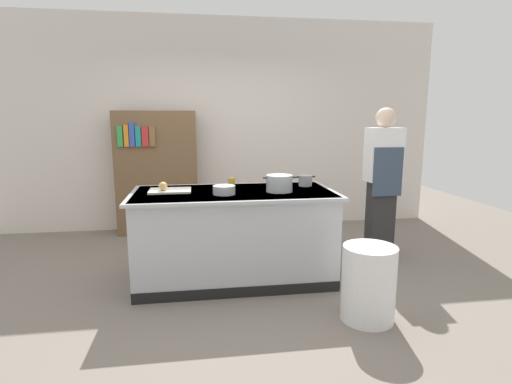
{
  "coord_description": "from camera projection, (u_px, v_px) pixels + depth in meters",
  "views": [
    {
      "loc": [
        -0.35,
        -3.83,
        1.61
      ],
      "look_at": [
        0.25,
        0.2,
        0.85
      ],
      "focal_mm": 28.08,
      "sensor_mm": 36.0,
      "label": 1
    }
  ],
  "objects": [
    {
      "name": "bookshelf",
      "position": [
        157.0,
        173.0,
        5.53
      ],
      "size": [
        1.1,
        0.31,
        1.7
      ],
      "color": "brown",
      "rests_on": "ground_plane"
    },
    {
      "name": "counter_island",
      "position": [
        234.0,
        234.0,
        3.99
      ],
      "size": [
        1.98,
        0.98,
        0.9
      ],
      "color": "#B7BABF",
      "rests_on": "ground_plane"
    },
    {
      "name": "stock_pot",
      "position": [
        279.0,
        183.0,
        3.88
      ],
      "size": [
        0.32,
        0.25,
        0.16
      ],
      "color": "#B7BABF",
      "rests_on": "counter_island"
    },
    {
      "name": "cutting_board",
      "position": [
        170.0,
        191.0,
        3.89
      ],
      "size": [
        0.4,
        0.28,
        0.02
      ],
      "primitive_type": "cube",
      "color": "silver",
      "rests_on": "counter_island"
    },
    {
      "name": "person_chef",
      "position": [
        382.0,
        180.0,
        4.54
      ],
      "size": [
        0.38,
        0.25,
        1.72
      ],
      "rotation": [
        0.0,
        0.0,
        1.41
      ],
      "color": "#2C2C2C",
      "rests_on": "ground_plane"
    },
    {
      "name": "juice_cup",
      "position": [
        231.0,
        183.0,
        4.12
      ],
      "size": [
        0.07,
        0.07,
        0.1
      ],
      "primitive_type": "cylinder",
      "color": "yellow",
      "rests_on": "counter_island"
    },
    {
      "name": "back_wall",
      "position": [
        220.0,
        125.0,
        5.84
      ],
      "size": [
        6.4,
        0.12,
        3.0
      ],
      "primitive_type": "cube",
      "color": "silver",
      "rests_on": "ground_plane"
    },
    {
      "name": "sauce_pan",
      "position": [
        305.0,
        181.0,
        4.21
      ],
      "size": [
        0.21,
        0.14,
        0.11
      ],
      "color": "#99999E",
      "rests_on": "counter_island"
    },
    {
      "name": "onion",
      "position": [
        163.0,
        186.0,
        3.83
      ],
      "size": [
        0.08,
        0.08,
        0.08
      ],
      "primitive_type": "sphere",
      "color": "tan",
      "rests_on": "cutting_board"
    },
    {
      "name": "mixing_bowl",
      "position": [
        224.0,
        190.0,
        3.75
      ],
      "size": [
        0.21,
        0.21,
        0.08
      ],
      "primitive_type": "cylinder",
      "color": "#B7BABF",
      "rests_on": "counter_island"
    },
    {
      "name": "trash_bin",
      "position": [
        369.0,
        283.0,
        3.2
      ],
      "size": [
        0.43,
        0.43,
        0.61
      ],
      "primitive_type": "cylinder",
      "color": "white",
      "rests_on": "ground_plane"
    },
    {
      "name": "ground_plane",
      "position": [
        235.0,
        278.0,
        4.07
      ],
      "size": [
        10.0,
        10.0,
        0.0
      ],
      "primitive_type": "plane",
      "color": "slate"
    }
  ]
}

